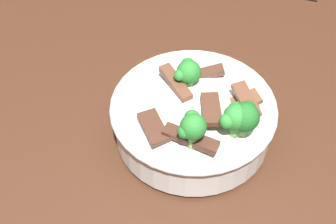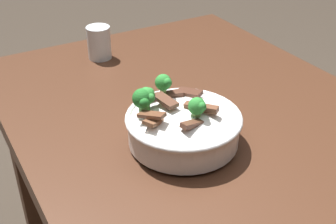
{
  "view_description": "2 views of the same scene",
  "coord_description": "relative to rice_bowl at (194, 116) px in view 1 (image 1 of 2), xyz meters",
  "views": [
    {
      "loc": [
        -0.49,
        -0.13,
        1.4
      ],
      "look_at": [
        0.0,
        -0.07,
        0.85
      ],
      "focal_mm": 55.76,
      "sensor_mm": 36.0,
      "label": 1
    },
    {
      "loc": [
        0.7,
        -0.53,
        1.33
      ],
      "look_at": [
        -0.02,
        -0.12,
        0.82
      ],
      "focal_mm": 47.57,
      "sensor_mm": 36.0,
      "label": 2
    }
  ],
  "objects": [
    {
      "name": "dining_table",
      "position": [
        -0.03,
        0.11,
        -0.16
      ],
      "size": [
        1.27,
        0.87,
        0.76
      ],
      "color": "#472819",
      "rests_on": "ground"
    },
    {
      "name": "rice_bowl",
      "position": [
        0.0,
        0.0,
        0.0
      ],
      "size": [
        0.25,
        0.25,
        0.13
      ],
      "color": "white",
      "rests_on": "dining_table"
    }
  ]
}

